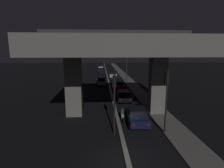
# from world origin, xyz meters

# --- Properties ---
(ground_plane) EXTENTS (200.00, 200.00, 0.00)m
(ground_plane) POSITION_xyz_m (0.00, 0.00, 0.00)
(ground_plane) COLOR black
(median_divider) EXTENTS (0.33, 126.00, 0.23)m
(median_divider) POSITION_xyz_m (0.00, 35.00, 0.11)
(median_divider) COLOR gray
(median_divider) RESTS_ON ground_plane
(sidewalk_right) EXTENTS (2.39, 126.00, 0.16)m
(sidewalk_right) POSITION_xyz_m (4.81, 28.00, 0.08)
(sidewalk_right) COLOR slate
(sidewalk_right) RESTS_ON ground_plane
(elevated_overpass) EXTENTS (15.79, 11.83, 9.08)m
(elevated_overpass) POSITION_xyz_m (0.00, 8.51, 7.00)
(elevated_overpass) COLOR gray
(elevated_overpass) RESTS_ON ground_plane
(traffic_light_left_of_median) EXTENTS (0.30, 0.49, 5.20)m
(traffic_light_left_of_median) POSITION_xyz_m (-0.57, 3.61, 3.54)
(traffic_light_left_of_median) COLOR black
(traffic_light_left_of_median) RESTS_ON ground_plane
(traffic_light_right_of_median) EXTENTS (0.30, 0.49, 5.41)m
(traffic_light_right_of_median) POSITION_xyz_m (3.72, 3.60, 3.68)
(traffic_light_right_of_median) COLOR black
(traffic_light_right_of_median) RESTS_ON ground_plane
(street_lamp) EXTENTS (2.08, 0.32, 8.18)m
(street_lamp) POSITION_xyz_m (3.82, 28.76, 4.81)
(street_lamp) COLOR #2D2D30
(street_lamp) RESTS_ON ground_plane
(car_dark_blue_lead) EXTENTS (2.07, 4.38, 1.51)m
(car_dark_blue_lead) POSITION_xyz_m (1.82, 5.94, 0.77)
(car_dark_blue_lead) COLOR #141938
(car_dark_blue_lead) RESTS_ON ground_plane
(car_black_second) EXTENTS (2.02, 4.22, 1.47)m
(car_black_second) POSITION_xyz_m (1.52, 13.85, 0.77)
(car_black_second) COLOR black
(car_black_second) RESTS_ON ground_plane
(car_dark_red_third) EXTENTS (1.96, 4.39, 1.49)m
(car_dark_red_third) POSITION_xyz_m (1.73, 21.68, 0.75)
(car_dark_red_third) COLOR #591414
(car_dark_red_third) RESTS_ON ground_plane
(car_white_fourth) EXTENTS (2.00, 4.74, 1.53)m
(car_white_fourth) POSITION_xyz_m (1.65, 27.45, 0.80)
(car_white_fourth) COLOR silver
(car_white_fourth) RESTS_ON ground_plane
(car_white_fifth) EXTENTS (2.20, 4.54, 1.48)m
(car_white_fifth) POSITION_xyz_m (1.56, 36.40, 0.76)
(car_white_fifth) COLOR silver
(car_white_fifth) RESTS_ON ground_plane
(car_silver_lead_oncoming) EXTENTS (2.08, 4.68, 1.77)m
(car_silver_lead_oncoming) POSITION_xyz_m (-1.67, 25.91, 0.95)
(car_silver_lead_oncoming) COLOR gray
(car_silver_lead_oncoming) RESTS_ON ground_plane
(car_black_second_oncoming) EXTENTS (2.08, 4.71, 1.52)m
(car_black_second_oncoming) POSITION_xyz_m (-1.50, 37.92, 0.80)
(car_black_second_oncoming) COLOR black
(car_black_second_oncoming) RESTS_ON ground_plane
(car_dark_blue_third_oncoming) EXTENTS (2.10, 4.75, 1.40)m
(car_dark_blue_third_oncoming) POSITION_xyz_m (-1.76, 48.58, 0.74)
(car_dark_blue_third_oncoming) COLOR #141938
(car_dark_blue_third_oncoming) RESTS_ON ground_plane
(car_white_fourth_oncoming) EXTENTS (2.13, 4.29, 1.62)m
(car_white_fourth_oncoming) POSITION_xyz_m (-1.73, 61.48, 0.85)
(car_white_fourth_oncoming) COLOR silver
(car_white_fourth_oncoming) RESTS_ON ground_plane
(motorcycle_white_filtering_near) EXTENTS (0.32, 1.97, 1.44)m
(motorcycle_white_filtering_near) POSITION_xyz_m (0.49, 6.73, 0.61)
(motorcycle_white_filtering_near) COLOR black
(motorcycle_white_filtering_near) RESTS_ON ground_plane
(pedestrian_on_sidewalk) EXTENTS (0.34, 0.34, 1.60)m
(pedestrian_on_sidewalk) POSITION_xyz_m (4.42, 8.13, 0.95)
(pedestrian_on_sidewalk) COLOR black
(pedestrian_on_sidewalk) RESTS_ON sidewalk_right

